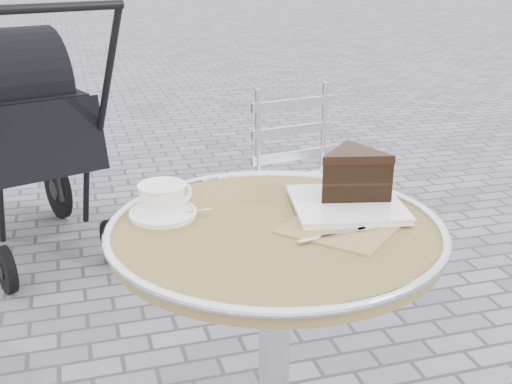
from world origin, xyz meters
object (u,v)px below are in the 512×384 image
object	(u,v)px
cafe_table	(275,295)
cappuccino_set	(163,202)
cake_plate_set	(352,181)
bistro_chair	(300,165)
baby_stroller	(20,140)

from	to	relation	value
cafe_table	cappuccino_set	size ratio (longest dim) A/B	4.36
cafe_table	cake_plate_set	world-z (taller)	cake_plate_set
cake_plate_set	bistro_chair	bearing A→B (deg)	86.64
cake_plate_set	bistro_chair	distance (m)	1.10
cafe_table	cake_plate_set	bearing A→B (deg)	18.45
cafe_table	cappuccino_set	distance (m)	0.32
cafe_table	bistro_chair	distance (m)	1.19
cake_plate_set	baby_stroller	bearing A→B (deg)	126.93
cafe_table	baby_stroller	distance (m)	1.85
cake_plate_set	bistro_chair	world-z (taller)	cake_plate_set
cappuccino_set	bistro_chair	bearing A→B (deg)	30.44
cake_plate_set	baby_stroller	size ratio (longest dim) A/B	0.34
cafe_table	bistro_chair	xyz separation A→B (m)	(0.46, 1.09, -0.07)
cappuccino_set	bistro_chair	size ratio (longest dim) A/B	0.21
cappuccino_set	bistro_chair	distance (m)	1.21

